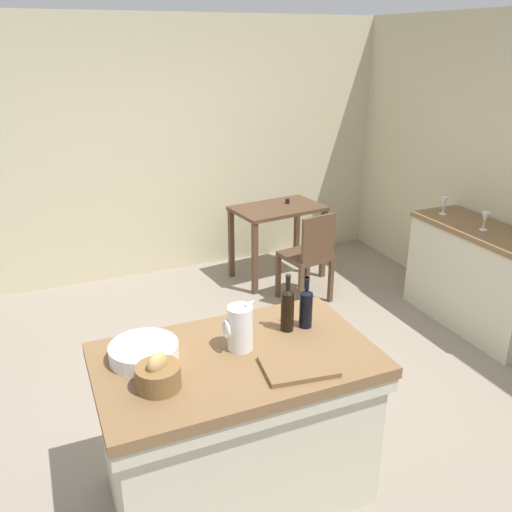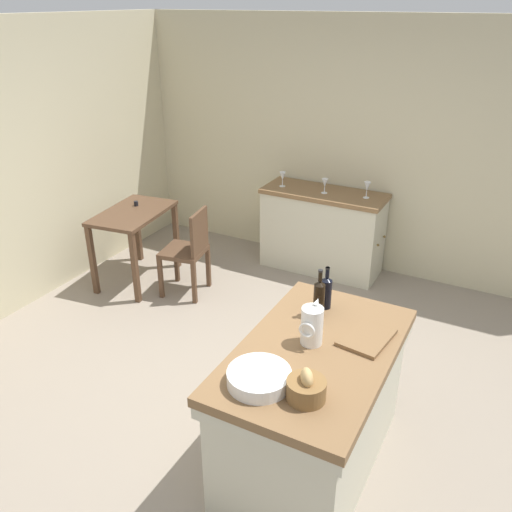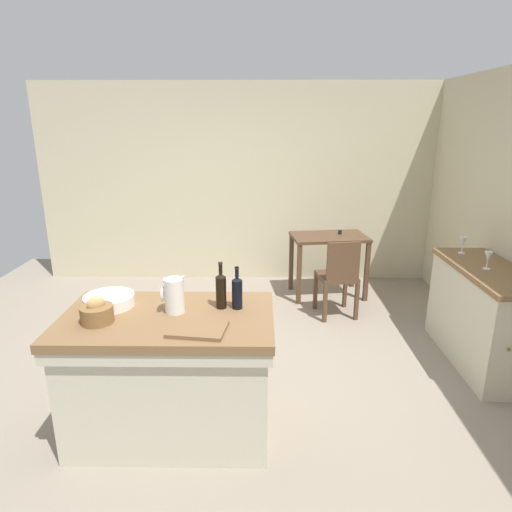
{
  "view_description": "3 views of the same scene",
  "coord_description": "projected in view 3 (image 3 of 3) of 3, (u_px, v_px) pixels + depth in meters",
  "views": [
    {
      "loc": [
        -1.15,
        -2.84,
        2.35
      ],
      "look_at": [
        0.22,
        0.37,
        0.94
      ],
      "focal_mm": 37.68,
      "sensor_mm": 36.0,
      "label": 1
    },
    {
      "loc": [
        -2.75,
        -1.55,
        2.72
      ],
      "look_at": [
        0.41,
        0.12,
        0.98
      ],
      "focal_mm": 37.37,
      "sensor_mm": 36.0,
      "label": 2
    },
    {
      "loc": [
        0.28,
        -3.35,
        2.11
      ],
      "look_at": [
        0.24,
        0.24,
        1.01
      ],
      "focal_mm": 31.15,
      "sensor_mm": 36.0,
      "label": 3
    }
  ],
  "objects": [
    {
      "name": "island_table",
      "position": [
        171.0,
        369.0,
        3.04
      ],
      "size": [
        1.4,
        0.85,
        0.88
      ],
      "color": "brown",
      "rests_on": "ground"
    },
    {
      "name": "cutting_board",
      "position": [
        198.0,
        329.0,
        2.7
      ],
      "size": [
        0.37,
        0.3,
        0.02
      ],
      "primitive_type": "cube",
      "rotation": [
        0.0,
        0.0,
        -0.13
      ],
      "color": "brown",
      "rests_on": "island_table"
    },
    {
      "name": "wooden_chair",
      "position": [
        338.0,
        276.0,
        4.87
      ],
      "size": [
        0.46,
        0.46,
        0.9
      ],
      "color": "#513826",
      "rests_on": "ground"
    },
    {
      "name": "wine_bottle_dark",
      "position": [
        237.0,
        292.0,
        3.0
      ],
      "size": [
        0.07,
        0.07,
        0.3
      ],
      "color": "black",
      "rests_on": "island_table"
    },
    {
      "name": "side_cabinet",
      "position": [
        483.0,
        316.0,
        3.95
      ],
      "size": [
        0.52,
        1.31,
        0.9
      ],
      "color": "brown",
      "rests_on": "ground"
    },
    {
      "name": "wine_glass_middle",
      "position": [
        463.0,
        242.0,
        4.23
      ],
      "size": [
        0.07,
        0.07,
        0.16
      ],
      "color": "white",
      "rests_on": "side_cabinet"
    },
    {
      "name": "pitcher",
      "position": [
        174.0,
        295.0,
        2.94
      ],
      "size": [
        0.17,
        0.13,
        0.28
      ],
      "color": "white",
      "rests_on": "island_table"
    },
    {
      "name": "wash_bowl",
      "position": [
        109.0,
        301.0,
        3.06
      ],
      "size": [
        0.34,
        0.34,
        0.08
      ],
      "primitive_type": "cylinder",
      "color": "white",
      "rests_on": "island_table"
    },
    {
      "name": "wine_glass_left",
      "position": [
        488.0,
        257.0,
        3.77
      ],
      "size": [
        0.07,
        0.07,
        0.15
      ],
      "color": "white",
      "rests_on": "side_cabinet"
    },
    {
      "name": "wine_bottle_amber",
      "position": [
        221.0,
        290.0,
        3.01
      ],
      "size": [
        0.07,
        0.07,
        0.33
      ],
      "color": "black",
      "rests_on": "island_table"
    },
    {
      "name": "wall_back",
      "position": [
        240.0,
        184.0,
        5.93
      ],
      "size": [
        5.32,
        0.12,
        2.6
      ],
      "primitive_type": "cube",
      "color": "beige",
      "rests_on": "ground"
    },
    {
      "name": "writing_desk",
      "position": [
        329.0,
        246.0,
        5.45
      ],
      "size": [
        0.96,
        0.67,
        0.82
      ],
      "color": "#513826",
      "rests_on": "ground"
    },
    {
      "name": "bread_basket",
      "position": [
        97.0,
        313.0,
        2.8
      ],
      "size": [
        0.2,
        0.2,
        0.18
      ],
      "color": "brown",
      "rests_on": "island_table"
    },
    {
      "name": "ground_plane",
      "position": [
        228.0,
        377.0,
        3.82
      ],
      "size": [
        6.76,
        6.76,
        0.0
      ],
      "primitive_type": "plane",
      "color": "gray"
    }
  ]
}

